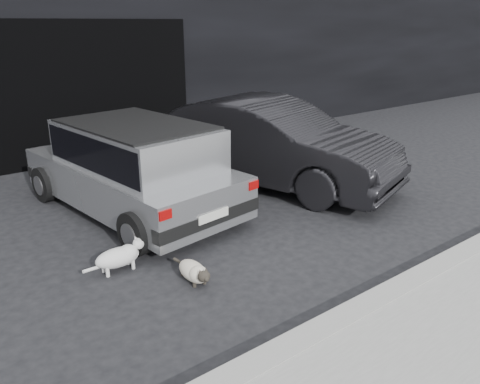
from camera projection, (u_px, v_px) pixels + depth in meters
ground at (146, 242)px, 5.74m from camera, size 80.00×80.00×0.00m
building_facade at (52, 24)px, 9.94m from camera, size 34.00×4.00×5.00m
garage_opening at (93, 92)px, 8.85m from camera, size 4.00×0.10×2.60m
curb at (370, 306)px, 4.35m from camera, size 18.00×0.25×0.12m
silver_hatchback at (134, 163)px, 6.48m from camera, size 2.08×3.65×1.28m
second_car at (269, 142)px, 7.64m from camera, size 2.67×4.46×1.39m
cat_siamese at (195, 272)px, 4.84m from camera, size 0.27×0.69×0.24m
cat_white at (120, 256)px, 5.06m from camera, size 0.73×0.26×0.34m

